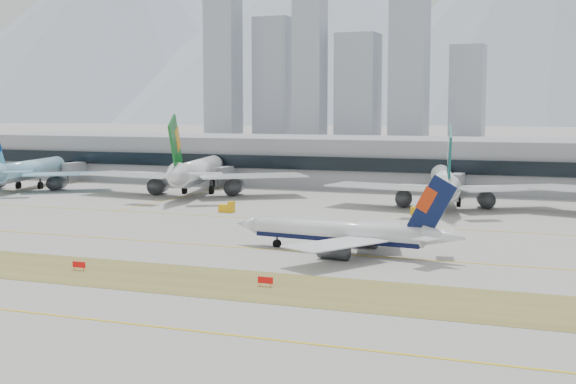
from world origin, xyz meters
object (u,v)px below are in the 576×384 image
at_px(widebody_cathay, 444,184).
at_px(widebody_korean, 27,171).
at_px(terminal, 377,161).
at_px(widebody_eva, 197,173).
at_px(taxiing_airliner, 345,233).

bearing_deg(widebody_cathay, widebody_korean, 78.17).
bearing_deg(terminal, widebody_cathay, -58.14).
relative_size(widebody_korean, widebody_cathay, 0.96).
bearing_deg(widebody_eva, terminal, -56.27).
height_order(taxiing_airliner, widebody_cathay, widebody_cathay).
bearing_deg(widebody_korean, terminal, -76.61).
bearing_deg(widebody_korean, taxiing_airliner, -134.01).
distance_m(widebody_eva, terminal, 60.22).
xyz_separation_m(taxiing_airliner, widebody_cathay, (3.99, 70.25, 2.20)).
relative_size(widebody_eva, widebody_cathay, 1.09).
bearing_deg(widebody_cathay, terminal, 19.25).
height_order(widebody_cathay, terminal, widebody_cathay).
bearing_deg(taxiing_airliner, widebody_eva, -41.44).
bearing_deg(widebody_eva, taxiing_airliner, -152.10).
bearing_deg(widebody_eva, widebody_cathay, -107.10).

